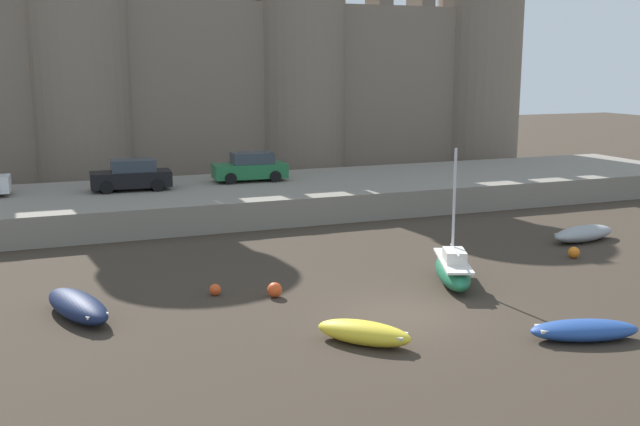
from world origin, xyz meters
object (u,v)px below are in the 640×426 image
Objects in this scene: car_quay_centre_east at (132,176)px; car_quay_centre_west at (250,167)px; sailboat_near_channel_right at (453,269)px; rowboat_midflat_right at (583,233)px; mooring_buoy_near_channel at (275,290)px; mooring_buoy_off_centre at (574,252)px; rowboat_midflat_left at (584,330)px; rowboat_near_channel_left at (364,332)px; rowboat_midflat_centre at (78,305)px; mooring_buoy_near_shore at (215,290)px.

car_quay_centre_east is 6.71m from car_quay_centre_west.
sailboat_near_channel_right is 1.31× the size of rowboat_midflat_right.
mooring_buoy_near_channel is 1.10× the size of mooring_buoy_off_centre.
sailboat_near_channel_right is at bearing -81.81° from car_quay_centre_west.
rowboat_near_channel_left is at bearing 161.57° from rowboat_midflat_left.
rowboat_near_channel_left is 16.69m from rowboat_midflat_right.
sailboat_near_channel_right is 6.61m from mooring_buoy_near_channel.
rowboat_midflat_centre is 1.45× the size of rowboat_near_channel_left.
mooring_buoy_near_channel is at bearing -177.54° from mooring_buoy_off_centre.
mooring_buoy_off_centre reaches higher than mooring_buoy_near_shore.
mooring_buoy_near_channel is at bearing 101.35° from rowboat_near_channel_left.
rowboat_midflat_right is at bearing 43.32° from mooring_buoy_off_centre.
sailboat_near_channel_right is 8.62m from mooring_buoy_near_shore.
rowboat_near_channel_left is 0.66× the size of car_quay_centre_east.
rowboat_near_channel_left is at bearing -78.65° from mooring_buoy_near_channel.
car_quay_centre_east reaches higher than mooring_buoy_near_shore.
mooring_buoy_off_centre is (-2.45, -2.31, -0.13)m from rowboat_midflat_right.
sailboat_near_channel_right is 17.93m from car_quay_centre_west.
car_quay_centre_west reaches higher than rowboat_near_channel_left.
mooring_buoy_off_centre is (6.07, 7.75, -0.08)m from rowboat_midflat_left.
rowboat_midflat_right is 1.11× the size of rowboat_midflat_left.
rowboat_midflat_left is 10.13m from mooring_buoy_near_channel.
car_quay_centre_east and car_quay_centre_west have the same top height.
sailboat_near_channel_right reaches higher than mooring_buoy_off_centre.
car_quay_centre_east is at bearing 76.42° from rowboat_midflat_centre.
mooring_buoy_off_centre is at bearing 12.13° from sailboat_near_channel_right.
rowboat_midflat_centre is (-13.03, 1.11, -0.16)m from sailboat_near_channel_right.
mooring_buoy_off_centre is 22.26m from car_quay_centre_east.
rowboat_near_channel_left is at bearing -151.30° from rowboat_midflat_right.
rowboat_midflat_right is at bearing 49.73° from rowboat_midflat_left.
car_quay_centre_west is (-2.54, 17.67, 1.64)m from sailboat_near_channel_right.
rowboat_midflat_centre is at bearing 175.11° from sailboat_near_channel_right.
car_quay_centre_west reaches higher than mooring_buoy_near_shore.
rowboat_midflat_right is (22.15, 2.63, -0.03)m from rowboat_midflat_centre.
rowboat_near_channel_left is 5.82× the size of mooring_buoy_off_centre.
mooring_buoy_off_centre is (19.70, 0.32, -0.16)m from rowboat_midflat_centre.
sailboat_near_channel_right reaches higher than rowboat_near_channel_left.
mooring_buoy_near_shore is at bearing -110.34° from car_quay_centre_west.
mooring_buoy_near_channel is at bearing 134.90° from rowboat_midflat_left.
mooring_buoy_off_centre is at bearing -44.24° from car_quay_centre_east.
rowboat_midflat_left is 12.15m from mooring_buoy_near_shore.
rowboat_midflat_centre reaches higher than rowboat_near_channel_left.
sailboat_near_channel_right is 19.32m from car_quay_centre_east.
rowboat_near_channel_left is (-5.52, -4.27, -0.20)m from sailboat_near_channel_right.
car_quay_centre_east is (-9.82, 23.22, 1.88)m from rowboat_midflat_left.
car_quay_centre_west is (10.48, 16.56, 1.79)m from rowboat_midflat_centre.
mooring_buoy_near_channel is 0.12× the size of car_quay_centre_east.
sailboat_near_channel_right reaches higher than rowboat_midflat_centre.
rowboat_midflat_left is at bearing -67.08° from car_quay_centre_east.
car_quay_centre_east is at bearing 99.90° from rowboat_near_channel_left.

